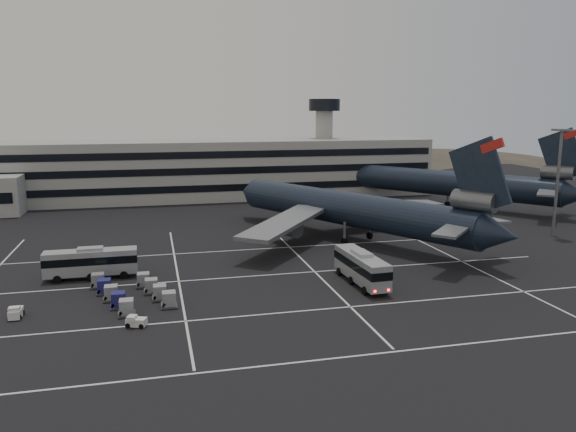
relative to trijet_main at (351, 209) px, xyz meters
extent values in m
plane|color=black|center=(-23.05, -20.42, -5.25)|extent=(260.00, 260.00, 0.00)
cube|color=silver|center=(-23.05, -42.42, -5.24)|extent=(90.00, 0.25, 0.01)
cube|color=silver|center=(-23.05, -30.42, -5.24)|extent=(90.00, 0.25, 0.01)
cube|color=silver|center=(-23.05, -16.42, -5.24)|extent=(90.00, 0.25, 0.01)
cube|color=silver|center=(-23.05, -2.42, -5.24)|extent=(90.00, 0.25, 0.01)
cube|color=silver|center=(-29.05, -14.42, -5.24)|extent=(0.25, 55.00, 0.01)
cube|color=silver|center=(-11.05, -14.42, -5.24)|extent=(0.25, 55.00, 0.01)
cube|color=silver|center=(10.95, -14.42, -5.24)|extent=(0.25, 55.00, 0.01)
cube|color=gray|center=(-23.05, 51.58, 1.75)|extent=(120.00, 18.00, 14.00)
cube|color=black|center=(-23.05, 42.53, -1.75)|extent=(118.00, 0.20, 1.60)
cube|color=black|center=(-23.05, 42.53, 2.25)|extent=(118.00, 0.20, 1.60)
cube|color=black|center=(-23.05, 42.53, 5.95)|extent=(118.00, 0.20, 1.60)
cylinder|color=gray|center=(11.95, 53.58, 5.75)|extent=(4.40, 4.40, 22.00)
cylinder|color=black|center=(11.95, 53.58, 17.25)|extent=(8.00, 8.00, 3.00)
ellipsoid|color=#38332B|center=(-83.05, 149.58, -15.75)|extent=(196.00, 140.00, 32.00)
ellipsoid|color=#38332B|center=(6.95, 149.58, -18.75)|extent=(252.00, 180.00, 44.00)
ellipsoid|color=#38332B|center=(86.95, 149.58, -14.25)|extent=(168.00, 120.00, 24.00)
cylinder|color=slate|center=(34.95, -5.42, 3.75)|extent=(0.50, 0.50, 18.00)
cube|color=slate|center=(34.95, -5.42, 12.85)|extent=(2.40, 2.40, 0.35)
cylinder|color=black|center=(-0.24, 0.44, -0.05)|extent=(28.16, 44.70, 5.60)
cone|color=black|center=(-12.94, 23.36, -0.05)|extent=(7.08, 6.65, 5.60)
cone|color=black|center=(12.60, -22.74, -0.05)|extent=(6.83, 6.82, 5.04)
cube|color=black|center=(10.90, -19.68, 7.35)|extent=(5.03, 8.53, 10.97)
cube|color=#AC1C17|center=(11.63, -20.99, 11.55)|extent=(2.05, 3.09, 2.24)
cylinder|color=#595B60|center=(10.66, -19.24, 4.05)|extent=(5.27, 6.56, 2.70)
cube|color=slate|center=(6.74, -20.84, 0.55)|extent=(7.76, 7.34, 0.87)
cube|color=slate|center=(14.09, -16.77, 0.55)|extent=(8.11, 5.25, 0.87)
cube|color=slate|center=(-12.15, -3.87, -0.85)|extent=(18.12, 20.56, 1.75)
cylinder|color=#595B60|center=(-10.98, 0.21, -2.55)|extent=(5.03, 6.12, 2.70)
cube|color=slate|center=(9.72, 8.25, -0.85)|extent=(22.51, 8.14, 1.75)
cylinder|color=#595B60|center=(5.64, 9.42, -2.55)|extent=(5.03, 6.12, 2.70)
cylinder|color=slate|center=(-7.69, 13.88, -3.05)|extent=(0.44, 0.44, 3.00)
cylinder|color=black|center=(-7.69, 13.88, -4.70)|extent=(0.97, 1.20, 1.10)
cylinder|color=slate|center=(-2.07, -2.86, -3.05)|extent=(0.44, 0.44, 3.00)
cylinder|color=black|center=(-2.07, -2.86, -4.70)|extent=(0.97, 1.20, 1.10)
cylinder|color=slate|center=(3.52, 0.24, -3.05)|extent=(0.44, 0.44, 3.00)
cylinder|color=black|center=(3.52, 0.24, -4.70)|extent=(0.97, 1.20, 1.10)
cylinder|color=black|center=(32.48, 25.99, -0.05)|extent=(32.87, 42.04, 5.60)
cone|color=black|center=(17.01, 47.13, -0.05)|extent=(7.18, 6.94, 5.60)
cube|color=black|center=(46.07, 7.43, 7.35)|extent=(6.00, 7.94, 10.97)
cube|color=#AC1C17|center=(46.95, 6.22, 11.55)|extent=(2.35, 2.93, 2.24)
cylinder|color=#595B60|center=(45.77, 7.83, 4.05)|extent=(5.72, 6.44, 2.70)
cube|color=slate|center=(42.09, 5.75, 0.55)|extent=(7.39, 7.73, 0.87)
cube|color=slate|center=(48.87, 10.71, 0.55)|extent=(8.16, 6.00, 0.87)
cylinder|color=slate|center=(32.48, 25.99, -3.05)|extent=(0.44, 0.44, 3.00)
cylinder|color=black|center=(32.48, 25.99, -4.70)|extent=(1.05, 1.18, 1.10)
cube|color=#9FA1A7|center=(-6.89, -22.82, -3.06)|extent=(3.22, 11.84, 3.20)
cube|color=black|center=(-6.89, -22.82, -2.68)|extent=(3.28, 11.90, 1.01)
cube|color=#9FA1A7|center=(-6.89, -22.82, -1.27)|extent=(1.86, 3.28, 0.37)
cylinder|color=black|center=(-8.02, -26.99, -4.74)|extent=(0.39, 1.04, 1.02)
cylinder|color=black|center=(-5.36, -26.86, -4.74)|extent=(0.39, 1.04, 1.02)
cylinder|color=black|center=(-8.22, -22.89, -4.74)|extent=(0.39, 1.04, 1.02)
cylinder|color=black|center=(-5.56, -22.76, -4.74)|extent=(0.39, 1.04, 1.02)
cylinder|color=black|center=(-8.41, -18.79, -4.74)|extent=(0.39, 1.04, 1.02)
cylinder|color=black|center=(-5.75, -18.66, -4.74)|extent=(0.39, 1.04, 1.02)
cube|color=#FF0C05|center=(-7.46, -28.74, -4.29)|extent=(0.27, 0.10, 0.23)
cube|color=#FF0C05|center=(-5.75, -28.66, -4.29)|extent=(0.27, 0.10, 0.23)
cube|color=#9FA1A7|center=(-39.89, -12.35, -3.10)|extent=(11.54, 2.69, 3.14)
cube|color=black|center=(-39.89, -12.35, -2.73)|extent=(11.60, 2.75, 0.99)
cube|color=#9FA1A7|center=(-39.89, -12.35, -1.34)|extent=(3.15, 1.70, 0.37)
cylinder|color=black|center=(-35.85, -13.63, -4.75)|extent=(1.01, 0.34, 1.01)
cylinder|color=black|center=(-35.87, -11.01, -4.75)|extent=(1.01, 0.34, 1.01)
cylinder|color=black|center=(-39.89, -13.66, -4.75)|extent=(1.01, 0.34, 1.01)
cylinder|color=black|center=(-39.90, -11.04, -4.75)|extent=(1.01, 0.34, 1.01)
cylinder|color=black|center=(-43.92, -13.68, -4.75)|extent=(1.01, 0.34, 1.01)
cylinder|color=black|center=(-43.94, -11.07, -4.75)|extent=(1.01, 0.34, 1.01)
cube|color=silver|center=(-46.28, -25.25, -4.71)|extent=(1.18, 2.16, 0.88)
cube|color=silver|center=(-46.27, -25.74, -4.12)|extent=(1.08, 0.89, 0.49)
cylinder|color=black|center=(-46.81, -26.03, -4.98)|extent=(0.22, 0.55, 0.55)
cylinder|color=black|center=(-45.73, -26.03, -4.98)|extent=(0.22, 0.55, 0.55)
cylinder|color=black|center=(-46.82, -24.46, -4.98)|extent=(0.22, 0.55, 0.55)
cylinder|color=black|center=(-45.74, -24.46, -4.98)|extent=(0.22, 0.55, 0.55)
cube|color=silver|center=(-33.94, -30.69, -4.76)|extent=(2.21, 1.72, 0.80)
cube|color=silver|center=(-33.53, -30.86, -4.23)|extent=(1.10, 1.20, 0.44)
cylinder|color=black|center=(-33.47, -31.41, -5.00)|extent=(0.53, 0.37, 0.50)
cylinder|color=black|center=(-33.10, -30.51, -5.00)|extent=(0.53, 0.37, 0.50)
cylinder|color=black|center=(-34.78, -30.88, -5.00)|extent=(0.53, 0.37, 0.50)
cylinder|color=black|center=(-34.42, -29.97, -5.00)|extent=(0.53, 0.37, 0.50)
cube|color=#2D2D30|center=(-35.01, -27.26, -5.10)|extent=(2.39, 2.56, 0.17)
cylinder|color=black|center=(-35.01, -27.26, -5.15)|extent=(0.09, 0.19, 0.19)
cube|color=#97999F|center=(-35.01, -27.26, -4.26)|extent=(1.87, 1.87, 1.51)
cube|color=#2D2D30|center=(-30.54, -25.69, -5.10)|extent=(2.39, 2.56, 0.17)
cylinder|color=black|center=(-30.54, -25.69, -5.15)|extent=(0.09, 0.19, 0.19)
cube|color=#97999F|center=(-30.54, -25.69, -4.26)|extent=(1.87, 1.87, 1.51)
cube|color=#2D2D30|center=(-35.95, -24.58, -5.10)|extent=(2.39, 2.56, 0.17)
cylinder|color=black|center=(-35.95, -24.58, -5.15)|extent=(0.09, 0.19, 0.19)
cube|color=navy|center=(-35.95, -24.58, -4.26)|extent=(1.87, 1.87, 1.51)
cube|color=#2D2D30|center=(-31.48, -23.01, -5.10)|extent=(2.39, 2.56, 0.17)
cylinder|color=black|center=(-31.48, -23.01, -5.15)|extent=(0.09, 0.19, 0.19)
cube|color=#97999F|center=(-31.48, -23.01, -4.26)|extent=(1.87, 1.87, 1.51)
cube|color=#2D2D30|center=(-36.89, -21.90, -5.10)|extent=(2.39, 2.56, 0.17)
cylinder|color=black|center=(-36.89, -21.90, -5.15)|extent=(0.09, 0.19, 0.19)
cube|color=#97999F|center=(-36.89, -21.90, -4.26)|extent=(1.87, 1.87, 1.51)
cube|color=#2D2D30|center=(-32.42, -20.33, -5.10)|extent=(2.39, 2.56, 0.17)
cylinder|color=black|center=(-32.42, -20.33, -5.15)|extent=(0.09, 0.19, 0.19)
cube|color=#97999F|center=(-32.42, -20.33, -4.26)|extent=(1.87, 1.87, 1.51)
cube|color=#2D2D30|center=(-37.83, -19.22, -5.10)|extent=(2.39, 2.56, 0.17)
cylinder|color=black|center=(-37.83, -19.22, -5.15)|extent=(0.09, 0.19, 0.19)
cube|color=navy|center=(-37.83, -19.22, -4.26)|extent=(1.87, 1.87, 1.51)
cube|color=#2D2D30|center=(-33.36, -17.65, -5.10)|extent=(2.39, 2.56, 0.17)
cylinder|color=black|center=(-33.36, -17.65, -5.15)|extent=(0.09, 0.19, 0.19)
cube|color=#97999F|center=(-33.36, -17.65, -4.26)|extent=(1.87, 1.87, 1.51)
cube|color=#2D2D30|center=(-38.77, -16.54, -5.10)|extent=(2.39, 2.56, 0.17)
cylinder|color=black|center=(-38.77, -16.54, -5.15)|extent=(0.09, 0.19, 0.19)
cube|color=#97999F|center=(-38.77, -16.54, -4.26)|extent=(1.87, 1.87, 1.51)
camera|label=1|loc=(-31.79, -86.16, 16.34)|focal=35.00mm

